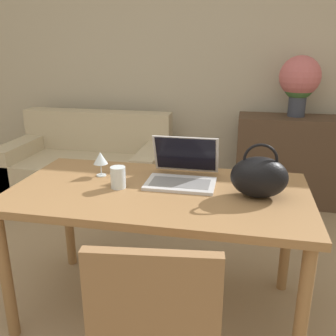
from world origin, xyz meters
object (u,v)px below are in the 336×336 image
Objects in this scene: chair at (157,335)px; drinking_glass at (118,177)px; couch at (89,170)px; wine_glass at (100,159)px; handbag at (259,177)px; flower_vase at (300,81)px; laptop at (183,169)px.

chair is 0.86m from drinking_glass.
wine_glass reaches higher than couch.
handbag is 0.51× the size of flower_vase.
wine_glass is 0.88m from handbag.
laptop is 1.86m from flower_vase.
couch is 4.14× the size of laptop.
flower_vase is (0.71, 2.54, 0.65)m from chair.
wine_glass is (0.68, -1.35, 0.57)m from couch.
laptop reaches higher than drinking_glass.
drinking_glass is 0.41× the size of handbag.
couch is at bearing 119.07° from drinking_glass.
couch is 1.81m from drinking_glass.
chair is at bearing -86.02° from laptop.
drinking_glass is at bearing -149.80° from laptop.
laptop reaches higher than chair.
laptop is 1.33× the size of handbag.
chair is at bearing -62.23° from drinking_glass.
couch is 13.35× the size of drinking_glass.
chair is 3.25× the size of handbag.
laptop is at bearing -115.09° from flower_vase.
wine_glass is at bearing 134.71° from drinking_glass.
handbag reaches higher than chair.
drinking_glass is 0.23m from wine_glass.
drinking_glass is 2.16m from flower_vase.
flower_vase reaches higher than laptop.
couch is at bearing -170.54° from flower_vase.
chair is 0.59× the size of couch.
handbag is at bearing -101.62° from flower_vase.
couch is 10.81× the size of wine_glass.
chair reaches higher than couch.
drinking_glass reaches higher than couch.
flower_vase is (1.24, 1.68, 0.30)m from wine_glass.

